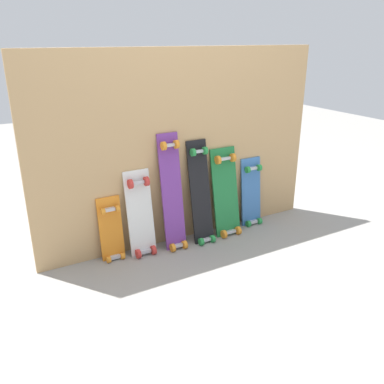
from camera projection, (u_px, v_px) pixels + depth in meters
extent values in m
plane|color=gray|center=(188.00, 238.00, 3.45)|extent=(12.00, 12.00, 0.00)
cube|color=tan|center=(184.00, 149.00, 3.23)|extent=(2.44, 0.04, 1.54)
cube|color=orange|center=(111.00, 233.00, 3.09)|extent=(0.18, 0.08, 0.56)
cube|color=#B7B7BF|center=(115.00, 257.00, 3.12)|extent=(0.08, 0.04, 0.03)
cube|color=#B7B7BF|center=(110.00, 209.00, 3.02)|extent=(0.08, 0.04, 0.03)
cylinder|color=orange|center=(109.00, 260.00, 3.08)|extent=(0.03, 0.05, 0.05)
cylinder|color=orange|center=(123.00, 256.00, 3.13)|extent=(0.03, 0.05, 0.05)
cylinder|color=orange|center=(103.00, 212.00, 2.98)|extent=(0.03, 0.05, 0.05)
cylinder|color=orange|center=(118.00, 209.00, 3.03)|extent=(0.03, 0.05, 0.05)
cube|color=silver|center=(140.00, 217.00, 3.14)|extent=(0.21, 0.13, 0.73)
cube|color=#B7B7BF|center=(145.00, 251.00, 3.18)|extent=(0.09, 0.04, 0.03)
cube|color=#B7B7BF|center=(138.00, 182.00, 3.06)|extent=(0.09, 0.04, 0.03)
cylinder|color=red|center=(138.00, 254.00, 3.14)|extent=(0.03, 0.07, 0.07)
cylinder|color=red|center=(154.00, 250.00, 3.19)|extent=(0.03, 0.07, 0.07)
cylinder|color=red|center=(130.00, 184.00, 3.01)|extent=(0.03, 0.07, 0.07)
cylinder|color=red|center=(146.00, 181.00, 3.07)|extent=(0.03, 0.07, 0.07)
cube|color=#6B338C|center=(172.00, 196.00, 3.20)|extent=(0.17, 0.17, 0.99)
cube|color=#B7B7BF|center=(178.00, 246.00, 3.27)|extent=(0.08, 0.04, 0.03)
cube|color=#B7B7BF|center=(169.00, 145.00, 3.09)|extent=(0.08, 0.04, 0.03)
cylinder|color=orange|center=(173.00, 248.00, 3.23)|extent=(0.03, 0.07, 0.07)
cylinder|color=orange|center=(185.00, 245.00, 3.28)|extent=(0.03, 0.07, 0.07)
cylinder|color=orange|center=(164.00, 146.00, 3.05)|extent=(0.03, 0.07, 0.07)
cylinder|color=orange|center=(176.00, 144.00, 3.09)|extent=(0.03, 0.07, 0.07)
cube|color=black|center=(200.00, 196.00, 3.32)|extent=(0.18, 0.19, 0.91)
cube|color=#B7B7BF|center=(206.00, 240.00, 3.37)|extent=(0.08, 0.04, 0.03)
cube|color=#B7B7BF|center=(198.00, 151.00, 3.23)|extent=(0.08, 0.04, 0.03)
cylinder|color=#268C3F|center=(201.00, 242.00, 3.33)|extent=(0.03, 0.06, 0.06)
cylinder|color=#268C3F|center=(213.00, 239.00, 3.38)|extent=(0.03, 0.06, 0.06)
cylinder|color=#268C3F|center=(193.00, 152.00, 3.19)|extent=(0.03, 0.06, 0.06)
cylinder|color=#268C3F|center=(205.00, 151.00, 3.24)|extent=(0.03, 0.06, 0.06)
cube|color=#1E7238|center=(226.00, 196.00, 3.46)|extent=(0.24, 0.17, 0.80)
cube|color=#B7B7BF|center=(230.00, 232.00, 3.50)|extent=(0.11, 0.04, 0.03)
cube|color=#B7B7BF|center=(224.00, 159.00, 3.38)|extent=(0.11, 0.04, 0.03)
cylinder|color=orange|center=(224.00, 234.00, 3.45)|extent=(0.03, 0.07, 0.07)
cylinder|color=orange|center=(238.00, 230.00, 3.52)|extent=(0.03, 0.07, 0.07)
cylinder|color=orange|center=(218.00, 160.00, 3.33)|extent=(0.03, 0.07, 0.07)
cylinder|color=orange|center=(233.00, 158.00, 3.39)|extent=(0.03, 0.07, 0.07)
cube|color=#386BAD|center=(251.00, 195.00, 3.65)|extent=(0.20, 0.09, 0.68)
cube|color=#B7B7BF|center=(253.00, 222.00, 3.70)|extent=(0.09, 0.04, 0.03)
cube|color=#B7B7BF|center=(252.00, 168.00, 3.57)|extent=(0.09, 0.04, 0.03)
cylinder|color=#268C3F|center=(248.00, 224.00, 3.66)|extent=(0.03, 0.06, 0.06)
cylinder|color=#268C3F|center=(259.00, 221.00, 3.71)|extent=(0.03, 0.06, 0.06)
cylinder|color=#268C3F|center=(248.00, 170.00, 3.52)|extent=(0.03, 0.06, 0.06)
cylinder|color=#268C3F|center=(259.00, 168.00, 3.58)|extent=(0.03, 0.06, 0.06)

